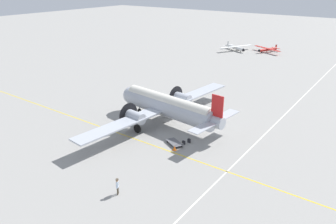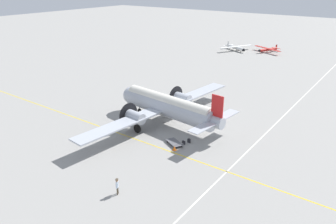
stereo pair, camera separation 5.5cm
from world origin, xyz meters
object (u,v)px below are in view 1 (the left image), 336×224
Objects in this scene: light_aircraft_taxiing at (236,48)px; suitcase_upright_spare at (189,141)px; airliner_main at (166,105)px; suitcase_near_door at (184,142)px; light_aircraft_distant at (267,49)px; traffic_cone at (174,148)px; baggage_cart at (174,143)px; crew_foreground at (117,185)px.

suitcase_upright_spare is at bearing -43.00° from light_aircraft_taxiing.
suitcase_near_door is (5.48, -3.77, -2.35)m from airliner_main.
light_aircraft_distant is at bearing 48.46° from light_aircraft_taxiing.
light_aircraft_distant is at bearing 100.24° from traffic_cone.
light_aircraft_distant is 8.35m from light_aircraft_taxiing.
airliner_main is at bearing 145.46° from suitcase_near_door.
suitcase_near_door is 0.06× the size of light_aircraft_distant.
airliner_main reaches higher than traffic_cone.
light_aircraft_taxiing is at bearing -69.42° from airliner_main.
baggage_cart is 0.31× the size of light_aircraft_distant.
suitcase_upright_spare is 1.84m from baggage_cart.
light_aircraft_taxiing is at bearing 109.44° from suitcase_upright_spare.
suitcase_near_door is 0.82× the size of traffic_cone.
light_aircraft_taxiing reaches higher than light_aircraft_distant.
suitcase_near_door is 1.13m from baggage_cart.
airliner_main is at bearing 151.86° from suitcase_upright_spare.
baggage_cart is at bearing 124.44° from traffic_cone.
baggage_cart reaches higher than suitcase_near_door.
light_aircraft_distant is at bearing -54.23° from baggage_cart.
light_aircraft_distant is 14.95× the size of traffic_cone.
airliner_main is 3.28× the size of light_aircraft_distant.
airliner_main is 7.05m from suitcase_near_door.
traffic_cone is (0.77, -1.13, -0.02)m from baggage_cart.
suitcase_upright_spare is 0.07× the size of light_aircraft_distant.
airliner_main is at bearing -47.92° from light_aircraft_taxiing.
light_aircraft_distant is (-10.68, 56.93, 0.55)m from suitcase_near_door.
suitcase_upright_spare is (0.33, 0.66, 0.05)m from suitcase_near_door.
suitcase_upright_spare is 1.00× the size of traffic_cone.
airliner_main is at bearing 31.14° from light_aircraft_distant.
airliner_main is 51.87m from light_aircraft_taxiing.
baggage_cart is at bearing -129.00° from suitcase_upright_spare.
suitcase_near_door is 0.05× the size of light_aircraft_taxiing.
light_aircraft_distant is (-9.85, 57.70, 0.49)m from baggage_cart.
suitcase_upright_spare is at bearing 63.43° from suitcase_near_door.
crew_foreground reaches higher than traffic_cone.
suitcase_upright_spare is (-0.15, 12.46, -0.76)m from crew_foreground.
crew_foreground is at bearing -46.35° from light_aircraft_taxiing.
light_aircraft_distant is at bearing -78.36° from airliner_main.
suitcase_near_door is 57.93m from light_aircraft_distant.
light_aircraft_taxiing is 58.81m from traffic_cone.
traffic_cone reaches higher than baggage_cart.
suitcase_near_door is at bearing 88.42° from traffic_cone.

